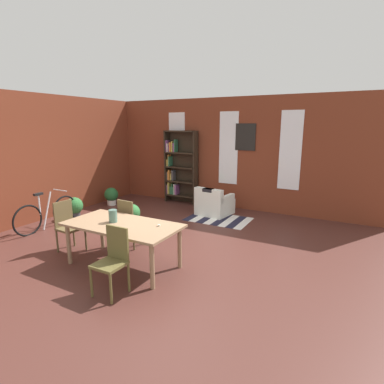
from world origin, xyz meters
The scene contains 20 objects.
ground_plane centered at (0.00, 0.00, 0.00)m, with size 9.39×9.39×0.00m, color #4E2923.
back_wall_brick centered at (0.00, 3.48, 1.54)m, with size 8.23×0.12×3.09m, color brown.
left_wall_brick centered at (-3.67, 0.00, 1.54)m, with size 0.12×7.84×3.09m, color brown.
window_pane_0 centered at (-1.69, 3.41, 1.70)m, with size 0.55×0.02×2.01m, color white.
window_pane_1 centered at (0.00, 3.41, 1.70)m, with size 0.55×0.02×2.01m, color white.
window_pane_2 centered at (1.69, 3.41, 1.70)m, with size 0.55×0.02×2.01m, color white.
dining_table centered at (-0.11, -0.96, 0.67)m, with size 1.94×0.97×0.74m.
vase_on_table centered at (-0.30, -0.96, 0.85)m, with size 0.14×0.14×0.21m, color #4C7266.
tealight_candle_0 centered at (0.50, -0.78, 0.76)m, with size 0.04×0.04×0.03m, color silver.
dining_chair_head_left centered at (-1.45, -0.95, 0.51)m, with size 0.43×0.43×0.95m.
dining_chair_far_left centered at (-0.55, -0.25, 0.51)m, with size 0.42×0.42×0.95m.
dining_chair_near_right centered at (0.33, -1.67, 0.51)m, with size 0.40×0.40×0.95m.
bookshelf_tall centered at (-1.53, 3.25, 1.08)m, with size 1.03×0.28×2.18m.
armchair_white centered at (-0.02, 2.53, 0.28)m, with size 0.90×0.90×0.75m.
bicycle_second centered at (-2.91, -0.32, 0.35)m, with size 0.44×1.67×0.89m.
potted_plant_by_shelf centered at (-2.98, 0.50, 0.31)m, with size 0.43×0.43×0.55m.
potted_plant_corner centered at (-1.31, 0.72, 0.29)m, with size 0.40×0.40×0.53m.
potted_plant_window centered at (-3.12, 1.98, 0.28)m, with size 0.41×0.41×0.52m.
striped_rug centered at (0.26, 2.19, 0.00)m, with size 1.56×1.03×0.01m.
framed_picture centered at (0.49, 3.41, 2.02)m, with size 0.56×0.03×0.72m, color black.
Camera 1 is at (3.20, -4.63, 2.34)m, focal length 28.50 mm.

